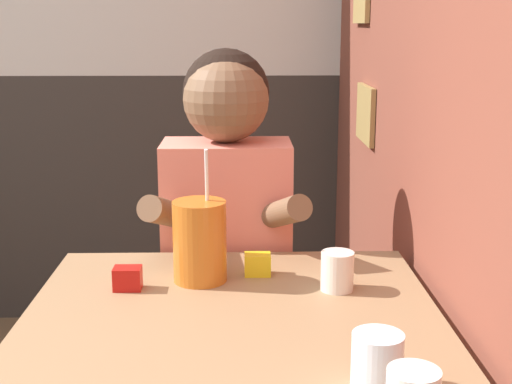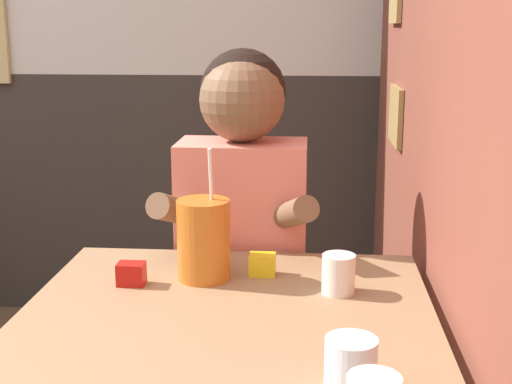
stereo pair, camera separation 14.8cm
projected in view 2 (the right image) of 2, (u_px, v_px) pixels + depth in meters
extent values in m
cube|color=brown|center=(434.00, 11.00, 1.85)|extent=(0.06, 4.25, 2.70)
cube|color=olive|center=(396.00, 115.00, 2.33)|extent=(0.02, 0.27, 0.19)
cube|color=#332D28|center=(55.00, 195.00, 3.28)|extent=(5.92, 0.06, 1.10)
cube|color=#93704C|center=(222.00, 335.00, 1.37)|extent=(0.84, 0.92, 0.04)
cube|color=#EA7F6B|center=(243.00, 243.00, 1.93)|extent=(0.34, 0.20, 0.56)
sphere|color=black|center=(243.00, 92.00, 1.87)|extent=(0.23, 0.23, 0.23)
sphere|color=brown|center=(242.00, 99.00, 1.84)|extent=(0.22, 0.22, 0.22)
cylinder|color=brown|center=(183.00, 212.00, 1.78)|extent=(0.14, 0.27, 0.15)
cylinder|color=brown|center=(291.00, 214.00, 1.76)|extent=(0.14, 0.27, 0.15)
cylinder|color=#C6661E|center=(204.00, 240.00, 1.60)|extent=(0.12, 0.12, 0.18)
cylinder|color=white|center=(211.00, 178.00, 1.56)|extent=(0.01, 0.04, 0.14)
cylinder|color=silver|center=(351.00, 367.00, 1.10)|extent=(0.08, 0.08, 0.09)
cylinder|color=silver|center=(338.00, 274.00, 1.52)|extent=(0.07, 0.07, 0.09)
cube|color=#B7140F|center=(131.00, 274.00, 1.57)|extent=(0.06, 0.04, 0.05)
cube|color=yellow|center=(262.00, 264.00, 1.64)|extent=(0.06, 0.04, 0.05)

